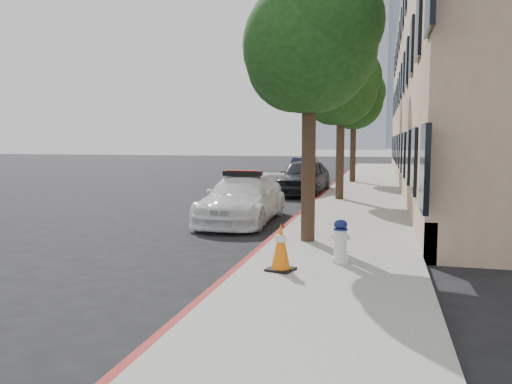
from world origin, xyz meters
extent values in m
plane|color=black|center=(0.00, 0.00, 0.00)|extent=(120.00, 120.00, 0.00)
cube|color=gray|center=(3.60, 10.00, 0.07)|extent=(3.20, 50.00, 0.15)
cube|color=maroon|center=(2.06, 10.00, 0.07)|extent=(0.12, 50.00, 0.15)
cube|color=tan|center=(9.20, 15.00, 5.00)|extent=(8.00, 36.00, 10.00)
cube|color=#9EA8B7|center=(-4.00, 120.00, 30.00)|extent=(18.00, 14.00, 60.00)
cube|color=#9EA8B7|center=(9.00, 135.00, 22.00)|extent=(14.00, 14.00, 44.00)
cylinder|color=black|center=(2.90, -2.00, 1.80)|extent=(0.30, 0.30, 3.30)
sphere|color=#133410|center=(2.90, -2.00, 4.25)|extent=(2.80, 2.80, 2.80)
sphere|color=#133410|center=(3.30, -2.30, 4.65)|extent=(2.24, 2.24, 2.24)
sphere|color=#133410|center=(2.55, -1.70, 3.95)|extent=(2.10, 2.10, 2.10)
cylinder|color=black|center=(2.90, 6.00, 1.74)|extent=(0.30, 0.30, 3.19)
sphere|color=#133410|center=(2.90, 6.00, 4.14)|extent=(2.60, 2.60, 2.60)
sphere|color=#133410|center=(3.30, 5.70, 4.54)|extent=(2.08, 2.08, 2.08)
sphere|color=#133410|center=(2.55, 6.30, 3.84)|extent=(1.95, 1.95, 1.95)
cylinder|color=black|center=(2.90, 14.00, 1.86)|extent=(0.30, 0.30, 3.41)
sphere|color=#133410|center=(2.90, 14.00, 4.36)|extent=(3.00, 3.00, 3.00)
sphere|color=#133410|center=(3.30, 13.70, 4.76)|extent=(2.40, 2.40, 2.40)
sphere|color=#133410|center=(2.55, 14.30, 4.06)|extent=(2.25, 2.25, 2.25)
imported|color=white|center=(0.62, 0.92, 0.66)|extent=(1.88, 4.55, 1.32)
cube|color=black|center=(0.62, 0.92, 1.38)|extent=(1.10, 0.29, 0.14)
cube|color=#A50A07|center=(0.62, 0.92, 1.44)|extent=(0.90, 0.23, 0.06)
imported|color=black|center=(1.20, 8.47, 0.76)|extent=(1.97, 4.51, 1.51)
imported|color=black|center=(-0.15, 17.05, 0.64)|extent=(1.43, 3.92, 1.28)
cylinder|color=silver|center=(3.74, -3.81, 0.20)|extent=(0.30, 0.30, 0.09)
cylinder|color=silver|center=(3.74, -3.81, 0.50)|extent=(0.22, 0.22, 0.51)
ellipsoid|color=#121950|center=(3.74, -3.81, 0.83)|extent=(0.24, 0.24, 0.17)
cylinder|color=silver|center=(3.74, -3.81, 0.61)|extent=(0.33, 0.21, 0.09)
cylinder|color=silver|center=(3.74, -3.81, 0.61)|extent=(0.15, 0.19, 0.09)
cube|color=black|center=(2.83, -4.57, 0.17)|extent=(0.51, 0.51, 0.03)
cone|color=orange|center=(2.83, -4.57, 0.56)|extent=(0.32, 0.32, 0.76)
cylinder|color=white|center=(2.83, -4.57, 0.69)|extent=(0.17, 0.17, 0.11)
camera|label=1|loc=(4.43, -12.54, 2.30)|focal=35.00mm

